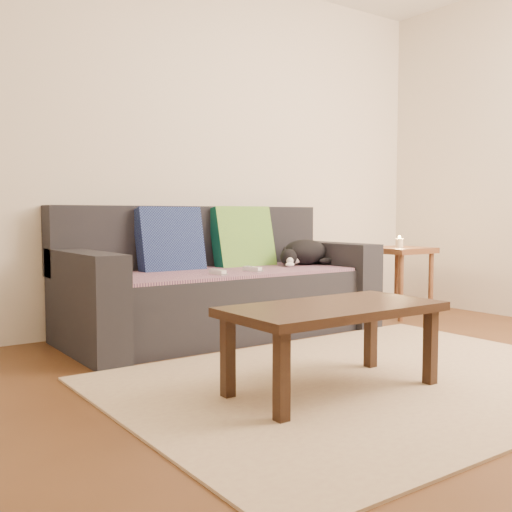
{
  "coord_description": "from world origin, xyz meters",
  "views": [
    {
      "loc": [
        -2.13,
        -1.87,
        0.81
      ],
      "look_at": [
        0.05,
        1.2,
        0.55
      ],
      "focal_mm": 42.0,
      "sensor_mm": 36.0,
      "label": 1
    }
  ],
  "objects_px": {
    "cat": "(304,253)",
    "side_table": "(399,259)",
    "sofa": "(218,289)",
    "wii_remote_a": "(218,272)",
    "coffee_table": "(333,316)",
    "wii_remote_b": "(252,269)"
  },
  "relations": [
    {
      "from": "sofa",
      "to": "side_table",
      "type": "distance_m",
      "value": 1.58
    },
    {
      "from": "sofa",
      "to": "wii_remote_a",
      "type": "distance_m",
      "value": 0.37
    },
    {
      "from": "sofa",
      "to": "side_table",
      "type": "xyz_separation_m",
      "value": [
        1.56,
        -0.22,
        0.14
      ]
    },
    {
      "from": "sofa",
      "to": "wii_remote_b",
      "type": "relative_size",
      "value": 14.0
    },
    {
      "from": "cat",
      "to": "wii_remote_b",
      "type": "height_order",
      "value": "cat"
    },
    {
      "from": "cat",
      "to": "wii_remote_a",
      "type": "height_order",
      "value": "cat"
    },
    {
      "from": "wii_remote_a",
      "to": "side_table",
      "type": "xyz_separation_m",
      "value": [
        1.74,
        0.06,
        -0.0
      ]
    },
    {
      "from": "wii_remote_a",
      "to": "wii_remote_b",
      "type": "xyz_separation_m",
      "value": [
        0.29,
        0.04,
        0.0
      ]
    },
    {
      "from": "wii_remote_a",
      "to": "coffee_table",
      "type": "height_order",
      "value": "wii_remote_a"
    },
    {
      "from": "cat",
      "to": "wii_remote_b",
      "type": "xyz_separation_m",
      "value": [
        -0.6,
        -0.2,
        -0.07
      ]
    },
    {
      "from": "cat",
      "to": "side_table",
      "type": "bearing_deg",
      "value": 11.15
    },
    {
      "from": "wii_remote_b",
      "to": "wii_remote_a",
      "type": "bearing_deg",
      "value": 91.62
    },
    {
      "from": "cat",
      "to": "coffee_table",
      "type": "distance_m",
      "value": 1.73
    },
    {
      "from": "wii_remote_a",
      "to": "wii_remote_b",
      "type": "relative_size",
      "value": 1.0
    },
    {
      "from": "wii_remote_a",
      "to": "side_table",
      "type": "relative_size",
      "value": 0.27
    },
    {
      "from": "side_table",
      "to": "wii_remote_a",
      "type": "bearing_deg",
      "value": -177.9
    },
    {
      "from": "wii_remote_b",
      "to": "side_table",
      "type": "bearing_deg",
      "value": -95.73
    },
    {
      "from": "sofa",
      "to": "side_table",
      "type": "relative_size",
      "value": 3.82
    },
    {
      "from": "side_table",
      "to": "coffee_table",
      "type": "bearing_deg",
      "value": -146.32
    },
    {
      "from": "wii_remote_a",
      "to": "wii_remote_b",
      "type": "distance_m",
      "value": 0.3
    },
    {
      "from": "coffee_table",
      "to": "cat",
      "type": "bearing_deg",
      "value": 54.49
    },
    {
      "from": "coffee_table",
      "to": "side_table",
      "type": "bearing_deg",
      "value": 33.68
    }
  ]
}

